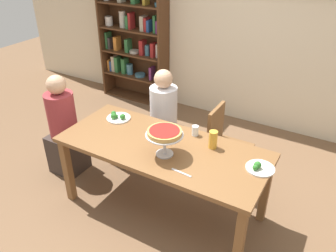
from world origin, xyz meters
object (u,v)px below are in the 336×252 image
Objects in this scene: salad_plate_near_diner at (118,117)px; salad_plate_far_diner at (259,168)px; beer_glass_amber_tall at (213,140)px; deep_dish_pizza_stand at (164,134)px; bookshelf at (133,29)px; chair_far_right at (224,143)px; cutlery_fork_near at (169,131)px; cutlery_knife_near at (181,173)px; dining_table at (162,154)px; water_glass_clear_near at (195,131)px; diner_head_west at (65,132)px; diner_far_left at (164,125)px.

salad_plate_far_diner is at bearing -3.86° from salad_plate_near_diner.
deep_dish_pizza_stand is at bearing -135.90° from beer_glass_amber_tall.
bookshelf is 13.52× the size of beer_glass_amber_tall.
beer_glass_amber_tall is at bearing 7.48° from chair_far_right.
cutlery_knife_near is at bearing 146.99° from cutlery_fork_near.
water_glass_clear_near is (0.17, 0.30, 0.14)m from dining_table.
deep_dish_pizza_stand is at bearing -5.07° from diner_head_west.
diner_far_left is 1.32× the size of chair_far_right.
bookshelf is at bearing -28.55° from cutlery_fork_near.
diner_head_west is (-0.85, -0.67, 0.00)m from diner_far_left.
bookshelf is 3.08m from cutlery_knife_near.
cutlery_fork_near is (-0.40, -0.45, 0.26)m from chair_far_right.
bookshelf is 2.56m from water_glass_clear_near.
beer_glass_amber_tall is (1.04, 0.00, 0.06)m from salad_plate_near_diner.
chair_far_right is 3.76× the size of salad_plate_far_diner.
chair_far_right is 5.32× the size of beer_glass_amber_tall.
beer_glass_amber_tall is at bearing 6.32° from diner_head_west.
cutlery_knife_near is at bearing -145.54° from salad_plate_far_diner.
deep_dish_pizza_stand is 1.38× the size of salad_plate_far_diner.
deep_dish_pizza_stand reaches higher than cutlery_fork_near.
cutlery_knife_near is (0.40, -0.50, 0.00)m from cutlery_fork_near.
water_glass_clear_near is at bearing -22.48° from chair_far_right.
deep_dish_pizza_stand is at bearing 31.33° from diner_far_left.
bookshelf is 2.78m from deep_dish_pizza_stand.
salad_plate_far_diner reaches higher than cutlery_fork_near.
bookshelf reaches higher than deep_dish_pizza_stand.
chair_far_right is 1.13m from salad_plate_near_diner.
diner_far_left is 1.09m from diner_head_west.
bookshelf reaches higher than salad_plate_near_diner.
diner_head_west is 1.72m from chair_far_right.
water_glass_clear_near is at bearing 11.61° from diner_head_west.
diner_head_west is at bearing -76.97° from bookshelf.
deep_dish_pizza_stand reaches higher than salad_plate_far_diner.
diner_head_west is at bearing -177.80° from salad_plate_far_diner.
chair_far_right is 0.65m from cutlery_fork_near.
water_glass_clear_near is at bearing -42.11° from bookshelf.
bookshelf is at bearing 130.38° from deep_dish_pizza_stand.
cutlery_knife_near is at bearing -47.99° from bookshelf.
salad_plate_far_diner is 0.71m from water_glass_clear_near.
diner_far_left is 0.75m from water_glass_clear_near.
dining_table is at bearing -25.72° from chair_far_right.
water_glass_clear_near is at bearing 7.84° from salad_plate_near_diner.
diner_far_left is at bearing 146.13° from water_glass_clear_near.
diner_head_west is 1.42m from deep_dish_pizza_stand.
diner_head_west reaches higher than water_glass_clear_near.
diner_far_left reaches higher than chair_far_right.
chair_far_right is (1.58, 0.68, -0.01)m from diner_head_west.
diner_far_left is 7.03× the size of beer_glass_amber_tall.
bookshelf is 23.03× the size of water_glass_clear_near.
bookshelf is 12.29× the size of cutlery_knife_near.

